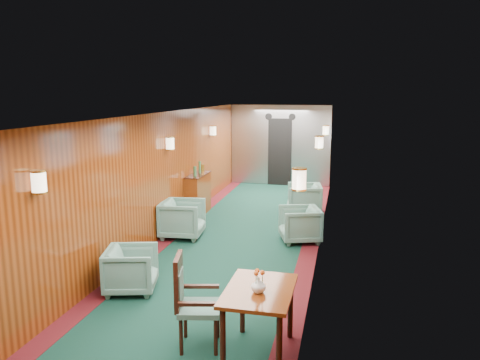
{
  "coord_description": "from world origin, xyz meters",
  "views": [
    {
      "loc": [
        1.89,
        -7.96,
        2.79
      ],
      "look_at": [
        0.0,
        0.43,
        1.15
      ],
      "focal_mm": 35.0,
      "sensor_mm": 36.0,
      "label": 1
    }
  ],
  "objects_px": {
    "dining_table": "(259,300)",
    "armchair_left_near": "(131,269)",
    "armchair_right_far": "(304,199)",
    "armchair_right_near": "(300,224)",
    "side_chair": "(190,298)",
    "credenza": "(198,194)",
    "armchair_left_far": "(182,219)"
  },
  "relations": [
    {
      "from": "credenza",
      "to": "dining_table",
      "type": "bearing_deg",
      "value": -66.04
    },
    {
      "from": "armchair_right_far",
      "to": "dining_table",
      "type": "bearing_deg",
      "value": -7.8
    },
    {
      "from": "side_chair",
      "to": "credenza",
      "type": "xyz_separation_m",
      "value": [
        -1.65,
        5.44,
        -0.09
      ]
    },
    {
      "from": "dining_table",
      "to": "armchair_left_near",
      "type": "xyz_separation_m",
      "value": [
        -2.05,
        1.22,
        -0.31
      ]
    },
    {
      "from": "credenza",
      "to": "armchair_left_near",
      "type": "xyz_separation_m",
      "value": [
        0.37,
        -4.23,
        -0.16
      ]
    },
    {
      "from": "dining_table",
      "to": "credenza",
      "type": "relative_size",
      "value": 0.83
    },
    {
      "from": "credenza",
      "to": "armchair_right_far",
      "type": "distance_m",
      "value": 2.44
    },
    {
      "from": "armchair_right_near",
      "to": "armchair_right_far",
      "type": "bearing_deg",
      "value": 165.09
    },
    {
      "from": "dining_table",
      "to": "armchair_right_near",
      "type": "bearing_deg",
      "value": 89.87
    },
    {
      "from": "dining_table",
      "to": "armchair_right_far",
      "type": "bearing_deg",
      "value": 91.04
    },
    {
      "from": "side_chair",
      "to": "armchair_right_far",
      "type": "relative_size",
      "value": 1.37
    },
    {
      "from": "armchair_right_far",
      "to": "armchair_right_near",
      "type": "bearing_deg",
      "value": -5.54
    },
    {
      "from": "credenza",
      "to": "armchair_right_far",
      "type": "relative_size",
      "value": 1.58
    },
    {
      "from": "armchair_left_far",
      "to": "armchair_right_far",
      "type": "xyz_separation_m",
      "value": [
        2.14,
        2.28,
        -0.01
      ]
    },
    {
      "from": "armchair_left_far",
      "to": "armchair_right_near",
      "type": "bearing_deg",
      "value": -89.86
    },
    {
      "from": "credenza",
      "to": "side_chair",
      "type": "bearing_deg",
      "value": -73.09
    },
    {
      "from": "side_chair",
      "to": "credenza",
      "type": "distance_m",
      "value": 5.69
    },
    {
      "from": "dining_table",
      "to": "credenza",
      "type": "bearing_deg",
      "value": 114.5
    },
    {
      "from": "armchair_left_near",
      "to": "armchair_right_near",
      "type": "relative_size",
      "value": 0.96
    },
    {
      "from": "armchair_left_near",
      "to": "armchair_right_far",
      "type": "height_order",
      "value": "armchair_right_far"
    },
    {
      "from": "dining_table",
      "to": "credenza",
      "type": "xyz_separation_m",
      "value": [
        -2.42,
        5.45,
        -0.15
      ]
    },
    {
      "from": "armchair_left_near",
      "to": "armchair_right_near",
      "type": "height_order",
      "value": "armchair_right_near"
    },
    {
      "from": "dining_table",
      "to": "armchair_left_far",
      "type": "height_order",
      "value": "dining_table"
    },
    {
      "from": "armchair_left_far",
      "to": "credenza",
      "type": "bearing_deg",
      "value": 2.05
    },
    {
      "from": "dining_table",
      "to": "side_chair",
      "type": "height_order",
      "value": "side_chair"
    },
    {
      "from": "side_chair",
      "to": "dining_table",
      "type": "bearing_deg",
      "value": -12.86
    },
    {
      "from": "armchair_left_far",
      "to": "side_chair",
      "type": "bearing_deg",
      "value": -164.66
    },
    {
      "from": "side_chair",
      "to": "armchair_right_far",
      "type": "height_order",
      "value": "side_chair"
    },
    {
      "from": "side_chair",
      "to": "armchair_left_far",
      "type": "xyz_separation_m",
      "value": [
        -1.43,
        3.74,
        -0.21
      ]
    },
    {
      "from": "dining_table",
      "to": "credenza",
      "type": "height_order",
      "value": "credenza"
    },
    {
      "from": "armchair_left_near",
      "to": "armchair_right_near",
      "type": "xyz_separation_m",
      "value": [
        2.1,
        2.75,
        0.01
      ]
    },
    {
      "from": "dining_table",
      "to": "armchair_left_near",
      "type": "relative_size",
      "value": 1.44
    }
  ]
}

